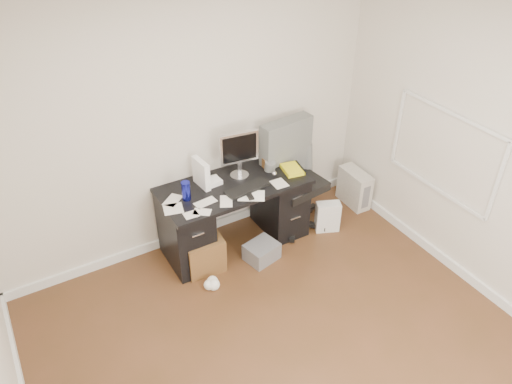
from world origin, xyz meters
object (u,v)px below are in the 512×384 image
desk (235,212)px  office_chair (296,178)px  lcd_monitor (239,155)px  wicker_basket (202,251)px  keyboard (248,188)px  pc_tower (354,188)px

desk → office_chair: 0.76m
lcd_monitor → desk: bearing=-132.1°
lcd_monitor → wicker_basket: (-0.58, -0.26, -0.81)m
keyboard → office_chair: size_ratio=0.38×
desk → pc_tower: desk is taller
keyboard → office_chair: 0.68m
office_chair → pc_tower: 0.91m
pc_tower → wicker_basket: (-2.01, -0.09, -0.03)m
pc_tower → keyboard: bearing=-175.0°
pc_tower → lcd_monitor: bearing=175.2°
desk → lcd_monitor: 0.62m
desk → keyboard: (0.07, -0.15, 0.36)m
pc_tower → wicker_basket: bearing=-175.6°
desk → wicker_basket: bearing=-161.3°
office_chair → pc_tower: bearing=-8.2°
wicker_basket → office_chair: bearing=5.4°
office_chair → desk: bearing=170.2°
office_chair → pc_tower: size_ratio=2.79×
desk → keyboard: 0.40m
lcd_monitor → keyboard: (-0.05, -0.25, -0.24)m
desk → pc_tower: (1.55, -0.07, -0.18)m
lcd_monitor → pc_tower: 1.64m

